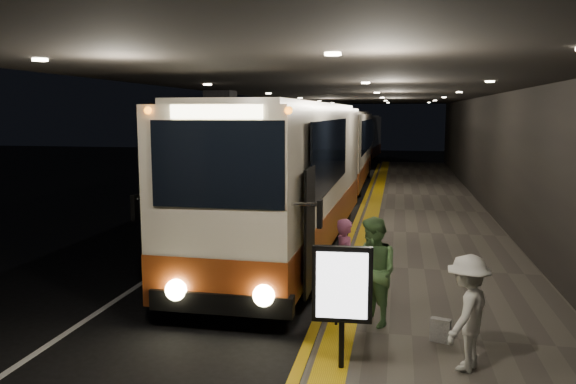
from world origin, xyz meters
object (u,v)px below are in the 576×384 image
(coach_second, at_px, (342,152))
(stanchion_post, at_px, (336,294))
(passenger_waiting_white, at_px, (467,313))
(passenger_boarding, at_px, (345,262))
(passenger_waiting_green, at_px, (374,272))
(info_sign, at_px, (342,287))
(bag_polka, at_px, (440,330))
(coach_third, at_px, (359,141))
(coach_main, at_px, (289,183))

(coach_second, bearing_deg, stanchion_post, -84.96)
(passenger_waiting_white, bearing_deg, passenger_boarding, -114.33)
(passenger_waiting_green, bearing_deg, passenger_boarding, 175.71)
(coach_second, xyz_separation_m, stanchion_post, (1.85, -19.59, -1.07))
(passenger_boarding, bearing_deg, coach_second, -19.07)
(passenger_boarding, bearing_deg, stanchion_post, 152.34)
(passenger_waiting_white, relative_size, info_sign, 0.93)
(passenger_waiting_white, relative_size, bag_polka, 4.36)
(stanchion_post, bearing_deg, coach_second, 95.41)
(coach_third, height_order, passenger_boarding, coach_third)
(coach_main, height_order, coach_third, coach_main)
(coach_main, bearing_deg, info_sign, -72.32)
(coach_main, height_order, info_sign, coach_main)
(coach_main, height_order, coach_second, coach_main)
(passenger_waiting_white, height_order, bag_polka, passenger_waiting_white)
(bag_polka, bearing_deg, passenger_waiting_white, -72.90)
(passenger_waiting_green, distance_m, passenger_waiting_white, 1.99)
(passenger_waiting_green, xyz_separation_m, passenger_waiting_white, (1.37, -1.44, -0.10))
(passenger_waiting_green, height_order, info_sign, passenger_waiting_green)
(coach_third, height_order, bag_polka, coach_third)
(coach_second, relative_size, passenger_boarding, 7.10)
(coach_second, bearing_deg, coach_third, 90.17)
(coach_main, bearing_deg, coach_second, 90.86)
(stanchion_post, bearing_deg, passenger_waiting_white, -32.81)
(coach_second, bearing_deg, passenger_boarding, -84.51)
(coach_second, xyz_separation_m, passenger_waiting_green, (2.47, -19.42, -0.70))
(bag_polka, xyz_separation_m, info_sign, (-1.45, -1.24, 1.01))
(passenger_waiting_white, distance_m, stanchion_post, 2.37)
(bag_polka, bearing_deg, passenger_waiting_green, 153.75)
(stanchion_post, bearing_deg, coach_third, 93.38)
(passenger_waiting_green, bearing_deg, coach_second, 150.61)
(coach_main, height_order, bag_polka, coach_main)
(coach_main, xyz_separation_m, coach_second, (0.06, 13.92, -0.09))
(passenger_waiting_green, bearing_deg, stanchion_post, -111.49)
(coach_third, bearing_deg, passenger_waiting_green, -81.83)
(coach_third, xyz_separation_m, stanchion_post, (1.99, -33.59, -0.94))
(passenger_waiting_white, bearing_deg, coach_third, -147.49)
(coach_main, xyz_separation_m, passenger_waiting_white, (3.89, -6.95, -0.89))
(coach_third, distance_m, stanchion_post, 33.66)
(coach_third, xyz_separation_m, passenger_waiting_green, (2.60, -33.42, -0.57))
(coach_main, bearing_deg, passenger_waiting_white, -59.61)
(stanchion_post, bearing_deg, passenger_boarding, 87.28)
(passenger_boarding, relative_size, passenger_waiting_white, 1.00)
(info_sign, bearing_deg, coach_main, 103.08)
(bag_polka, bearing_deg, stanchion_post, 167.67)
(coach_main, height_order, passenger_waiting_green, coach_main)
(bag_polka, bearing_deg, passenger_boarding, 139.22)
(coach_second, height_order, passenger_waiting_white, coach_second)
(info_sign, height_order, stanchion_post, info_sign)
(stanchion_post, bearing_deg, info_sign, -81.19)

